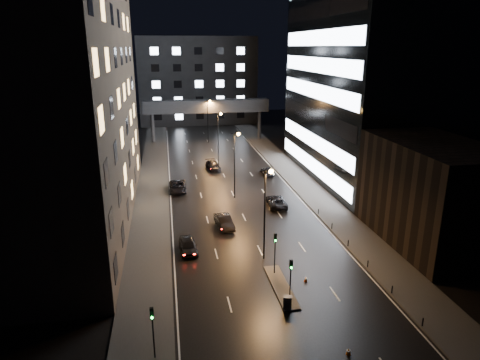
# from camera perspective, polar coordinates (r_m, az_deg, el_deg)

# --- Properties ---
(ground) EXTENTS (160.00, 160.00, 0.00)m
(ground) POSITION_cam_1_polar(r_m,az_deg,el_deg) (76.94, -2.14, 0.61)
(ground) COLOR black
(ground) RESTS_ON ground
(sidewalk_left) EXTENTS (5.00, 110.00, 0.15)m
(sidewalk_left) POSITION_cam_1_polar(r_m,az_deg,el_deg) (71.58, -11.56, -0.98)
(sidewalk_left) COLOR #383533
(sidewalk_left) RESTS_ON ground
(sidewalk_right) EXTENTS (5.00, 110.00, 0.15)m
(sidewalk_right) POSITION_cam_1_polar(r_m,az_deg,el_deg) (74.92, 7.90, 0.04)
(sidewalk_right) COLOR #383533
(sidewalk_right) RESTS_ON ground
(building_left) EXTENTS (15.00, 48.00, 40.00)m
(building_left) POSITION_cam_1_polar(r_m,az_deg,el_deg) (58.46, -23.14, 13.90)
(building_left) COLOR #2D2319
(building_left) RESTS_ON ground
(building_right_low) EXTENTS (10.00, 18.00, 12.00)m
(building_right_low) POSITION_cam_1_polar(r_m,az_deg,el_deg) (53.99, 24.22, -1.65)
(building_right_low) COLOR black
(building_right_low) RESTS_ON ground
(building_right_glass) EXTENTS (20.00, 36.00, 45.00)m
(building_right_glass) POSITION_cam_1_polar(r_m,az_deg,el_deg) (77.29, 17.66, 16.84)
(building_right_glass) COLOR black
(building_right_glass) RESTS_ON ground
(building_far) EXTENTS (34.00, 14.00, 25.00)m
(building_far) POSITION_cam_1_polar(r_m,az_deg,el_deg) (131.74, -5.74, 13.08)
(building_far) COLOR #333335
(building_far) RESTS_ON ground
(skybridge) EXTENTS (30.00, 3.00, 10.00)m
(skybridge) POSITION_cam_1_polar(r_m,az_deg,el_deg) (104.41, -4.47, 9.71)
(skybridge) COLOR #333335
(skybridge) RESTS_ON ground
(median_island) EXTENTS (1.60, 8.00, 0.15)m
(median_island) POSITION_cam_1_polar(r_m,az_deg,el_deg) (42.63, 5.45, -13.96)
(median_island) COLOR #383533
(median_island) RESTS_ON ground
(traffic_signal_near) EXTENTS (0.28, 0.34, 4.40)m
(traffic_signal_near) POSITION_cam_1_polar(r_m,az_deg,el_deg) (43.29, 4.70, -8.86)
(traffic_signal_near) COLOR black
(traffic_signal_near) RESTS_ON median_island
(traffic_signal_far) EXTENTS (0.28, 0.34, 4.40)m
(traffic_signal_far) POSITION_cam_1_polar(r_m,az_deg,el_deg) (38.62, 6.77, -12.39)
(traffic_signal_far) COLOR black
(traffic_signal_far) RESTS_ON median_island
(traffic_signal_corner) EXTENTS (0.28, 0.34, 4.40)m
(traffic_signal_corner) POSITION_cam_1_polar(r_m,az_deg,el_deg) (33.21, -11.57, -18.45)
(traffic_signal_corner) COLOR black
(traffic_signal_corner) RESTS_ON ground
(bollard_row) EXTENTS (0.12, 25.12, 0.90)m
(bollard_row) POSITION_cam_1_polar(r_m,az_deg,el_deg) (49.34, 15.39, -9.44)
(bollard_row) COLOR black
(bollard_row) RESTS_ON ground
(streetlight_near) EXTENTS (1.45, 0.50, 10.15)m
(streetlight_near) POSITION_cam_1_polar(r_m,az_deg,el_deg) (45.03, 3.53, -3.05)
(streetlight_near) COLOR black
(streetlight_near) RESTS_ON ground
(streetlight_mid_a) EXTENTS (1.45, 0.50, 10.15)m
(streetlight_mid_a) POSITION_cam_1_polar(r_m,az_deg,el_deg) (63.79, -0.60, 3.14)
(streetlight_mid_a) COLOR black
(streetlight_mid_a) RESTS_ON ground
(streetlight_mid_b) EXTENTS (1.45, 0.50, 10.15)m
(streetlight_mid_b) POSITION_cam_1_polar(r_m,az_deg,el_deg) (83.12, -2.84, 6.48)
(streetlight_mid_b) COLOR black
(streetlight_mid_b) RESTS_ON ground
(streetlight_far) EXTENTS (1.45, 0.50, 10.15)m
(streetlight_far) POSITION_cam_1_polar(r_m,az_deg,el_deg) (102.71, -4.25, 8.55)
(streetlight_far) COLOR black
(streetlight_far) RESTS_ON ground
(car_away_a) EXTENTS (2.19, 4.67, 1.55)m
(car_away_a) POSITION_cam_1_polar(r_m,az_deg,el_deg) (48.99, -6.93, -8.68)
(car_away_a) COLOR black
(car_away_a) RESTS_ON ground
(car_away_b) EXTENTS (2.28, 4.97, 1.58)m
(car_away_b) POSITION_cam_1_polar(r_m,az_deg,el_deg) (54.88, -2.11, -5.59)
(car_away_b) COLOR black
(car_away_b) RESTS_ON ground
(car_away_c) EXTENTS (2.74, 5.79, 1.60)m
(car_away_c) POSITION_cam_1_polar(r_m,az_deg,el_deg) (68.98, -8.30, -0.87)
(car_away_c) COLOR black
(car_away_c) RESTS_ON ground
(car_away_d) EXTENTS (2.74, 5.47, 1.53)m
(car_away_d) POSITION_cam_1_polar(r_m,az_deg,el_deg) (80.61, -3.62, 1.93)
(car_away_d) COLOR black
(car_away_d) RESTS_ON ground
(car_toward_a) EXTENTS (2.85, 5.55, 1.50)m
(car_toward_a) POSITION_cam_1_polar(r_m,az_deg,el_deg) (62.23, 4.90, -2.84)
(car_toward_a) COLOR black
(car_toward_a) RESTS_ON ground
(car_toward_b) EXTENTS (2.22, 4.76, 1.34)m
(car_toward_b) POSITION_cam_1_polar(r_m,az_deg,el_deg) (77.26, 3.65, 1.17)
(car_toward_b) COLOR black
(car_toward_b) RESTS_ON ground
(utility_cabinet) EXTENTS (0.86, 0.76, 1.21)m
(utility_cabinet) POSITION_cam_1_polar(r_m,az_deg,el_deg) (39.17, 6.36, -15.92)
(utility_cabinet) COLOR #434345
(utility_cabinet) RESTS_ON median_island
(cone_a) EXTENTS (0.37, 0.37, 0.52)m
(cone_a) POSITION_cam_1_polar(r_m,az_deg,el_deg) (43.76, 8.75, -12.92)
(cone_a) COLOR #D8450B
(cone_a) RESTS_ON ground
(cone_b) EXTENTS (0.52, 0.52, 0.52)m
(cone_b) POSITION_cam_1_polar(r_m,az_deg,el_deg) (35.60, 14.28, -21.28)
(cone_b) COLOR orange
(cone_b) RESTS_ON ground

